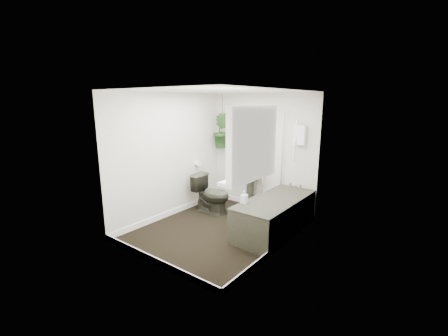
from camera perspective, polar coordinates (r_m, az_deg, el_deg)
The scene contains 22 objects.
floor at distance 5.23m, azimuth -1.02°, elevation -11.70°, with size 2.30×2.80×0.02m, color black.
ceiling at distance 4.77m, azimuth -1.13°, elevation 14.63°, with size 2.30×2.80×0.02m, color white.
wall_back at distance 6.02m, azimuth 7.30°, elevation 3.02°, with size 2.30×0.02×2.30m, color silver.
wall_front at distance 3.89m, azimuth -14.08°, elevation -2.57°, with size 2.30×0.02×2.30m, color silver.
wall_left at distance 5.65m, azimuth -10.35°, elevation 2.29°, with size 0.02×2.80×2.30m, color silver.
wall_right at distance 4.26m, azimuth 11.26°, elevation -1.11°, with size 0.02×2.80×2.30m, color silver.
skirting at distance 5.20m, azimuth -1.02°, elevation -11.10°, with size 2.30×2.80×0.10m, color white.
bathtub at distance 5.10m, azimuth 9.69°, elevation -8.87°, with size 0.72×1.72×0.58m, color #292A20, non-canonical shape.
bath_screen at distance 5.41m, azimuth 9.41°, elevation 3.27°, with size 0.04×0.72×1.40m, color silver, non-canonical shape.
shower_box at distance 5.54m, azimuth 14.25°, elevation 6.10°, with size 0.20×0.10×0.35m, color white.
oval_mirror at distance 6.01m, azimuth 5.96°, elevation 6.42°, with size 0.46×0.03×0.62m, color beige.
wall_sconce at distance 6.23m, azimuth 2.73°, elevation 5.76°, with size 0.04×0.04×0.22m, color black.
toilet_roll_holder at distance 6.14m, azimuth -5.07°, elevation 0.89°, with size 0.11×0.11×0.11m, color white.
window_recess at distance 3.60m, azimuth 5.64°, elevation 4.67°, with size 0.08×1.00×0.90m, color white.
window_sill at distance 3.71m, azimuth 4.58°, elevation -1.66°, with size 0.18×1.00×0.04m, color white.
window_blinds at distance 3.62m, azimuth 5.03°, elevation 4.74°, with size 0.01×0.86×0.76m, color white.
toilet at distance 5.84m, azimuth -2.36°, elevation -4.97°, with size 0.42×0.74×0.76m, color #292A20.
pedestal_sink at distance 6.10m, azimuth 5.04°, elevation -3.76°, with size 0.50×0.43×0.85m, color #292A20, non-canonical shape.
sill_plant at distance 3.86m, azimuth 6.81°, elevation 0.80°, with size 0.20×0.17×0.22m, color black.
hanging_plant at distance 6.28m, azimuth -0.29°, elevation 7.07°, with size 0.40×0.32×0.73m, color black.
soap_bottle at distance 4.70m, azimuth 3.86°, elevation -5.52°, with size 0.09×0.10×0.21m, color black.
hanging_pot at distance 6.26m, azimuth -0.30°, elevation 9.84°, with size 0.16×0.16×0.12m, color brown.
Camera 1 is at (2.96, -3.73, 2.15)m, focal length 24.00 mm.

